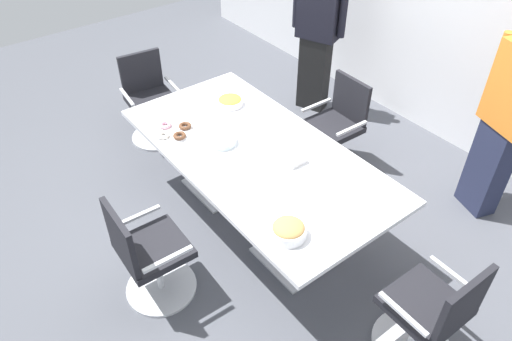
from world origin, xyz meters
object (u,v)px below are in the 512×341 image
object	(u,v)px
conference_table	(256,163)
napkin_pile	(294,158)
person_standing_0	(318,30)
snack_bowl_cookies	(288,230)
office_chair_2	(430,316)
person_standing_1	(508,117)
snack_bowl_chips_yellow	(230,101)
plate_stack	(223,141)
office_chair_0	(150,103)
donut_platter	(174,131)
office_chair_1	(148,257)
office_chair_3	(336,130)

from	to	relation	value
conference_table	napkin_pile	xyz separation A→B (m)	(0.28, 0.15, 0.16)
person_standing_0	snack_bowl_cookies	world-z (taller)	person_standing_0
office_chair_2	snack_bowl_cookies	distance (m)	1.06
conference_table	person_standing_0	bearing A→B (deg)	123.25
person_standing_0	napkin_pile	xyz separation A→B (m)	(1.38, -1.52, -0.17)
person_standing_1	snack_bowl_chips_yellow	bearing A→B (deg)	57.74
snack_bowl_chips_yellow	office_chair_2	bearing A→B (deg)	-3.23
conference_table	snack_bowl_chips_yellow	xyz separation A→B (m)	(-0.70, 0.24, 0.16)
plate_stack	napkin_pile	size ratio (longest dim) A/B	1.50
conference_table	office_chair_0	size ratio (longest dim) A/B	2.64
office_chair_2	person_standing_0	distance (m)	3.25
office_chair_0	person_standing_1	xyz separation A→B (m)	(2.78, 1.80, 0.56)
office_chair_2	snack_bowl_cookies	xyz separation A→B (m)	(-0.85, -0.49, 0.40)
person_standing_0	plate_stack	size ratio (longest dim) A/B	7.89
conference_table	napkin_pile	world-z (taller)	napkin_pile
napkin_pile	snack_bowl_cookies	bearing A→B (deg)	-43.50
conference_table	person_standing_1	world-z (taller)	person_standing_1
conference_table	donut_platter	size ratio (longest dim) A/B	7.52
snack_bowl_chips_yellow	office_chair_1	bearing A→B (deg)	-57.25
person_standing_0	plate_stack	distance (m)	2.02
office_chair_1	napkin_pile	distance (m)	1.31
office_chair_1	person_standing_1	xyz separation A→B (m)	(0.93, 2.80, 0.56)
office_chair_1	snack_bowl_chips_yellow	xyz separation A→B (m)	(-0.86, 1.34, 0.38)
person_standing_1	napkin_pile	bearing A→B (deg)	80.84
office_chair_2	snack_bowl_chips_yellow	xyz separation A→B (m)	(-2.39, 0.14, 0.38)
person_standing_1	snack_bowl_cookies	xyz separation A→B (m)	(-0.24, -2.09, -0.16)
person_standing_1	donut_platter	size ratio (longest dim) A/B	5.74
office_chair_1	donut_platter	distance (m)	1.12
office_chair_1	donut_platter	xyz separation A→B (m)	(-0.78, 0.71, 0.36)
office_chair_0	snack_bowl_cookies	bearing A→B (deg)	90.05
office_chair_1	person_standing_0	bearing A→B (deg)	116.28
person_standing_0	napkin_pile	bearing A→B (deg)	110.29
office_chair_1	person_standing_1	world-z (taller)	person_standing_1
office_chair_2	snack_bowl_chips_yellow	distance (m)	2.43
person_standing_0	office_chair_0	bearing A→B (deg)	49.51
snack_bowl_cookies	conference_table	bearing A→B (deg)	155.61
office_chair_0	office_chair_1	bearing A→B (deg)	68.15
napkin_pile	donut_platter	bearing A→B (deg)	-148.78
office_chair_3	office_chair_0	bearing A→B (deg)	39.56
person_standing_0	snack_bowl_chips_yellow	size ratio (longest dim) A/B	7.64
office_chair_2	snack_bowl_chips_yellow	bearing A→B (deg)	88.22
snack_bowl_cookies	napkin_pile	distance (m)	0.78
person_standing_0	snack_bowl_cookies	xyz separation A→B (m)	(1.95, -2.06, -0.14)
snack_bowl_cookies	napkin_pile	size ratio (longest dim) A/B	1.57
office_chair_0	plate_stack	world-z (taller)	office_chair_0
office_chair_2	snack_bowl_cookies	bearing A→B (deg)	121.32
conference_table	snack_bowl_cookies	bearing A→B (deg)	-24.39
person_standing_1	snack_bowl_chips_yellow	xyz separation A→B (m)	(-1.79, -1.47, -0.17)
person_standing_0	plate_stack	world-z (taller)	person_standing_0
office_chair_2	person_standing_0	xyz separation A→B (m)	(-2.79, 1.57, 0.54)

